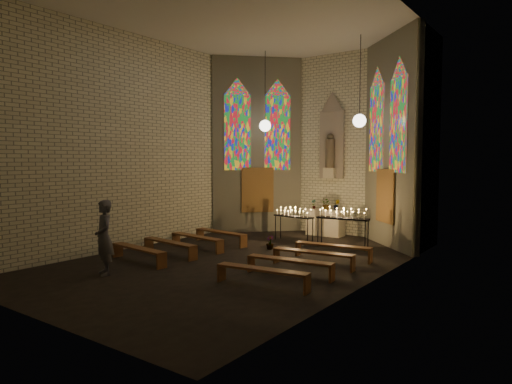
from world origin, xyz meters
TOP-DOWN VIEW (x-y plane):
  - floor at (0.00, 0.00)m, footprint 12.00×12.00m
  - room at (-0.00, 3.37)m, footprint 8.22×12.43m
  - altar at (0.00, 5.45)m, footprint 1.40×0.60m
  - flower_vase_left at (-0.53, 5.48)m, footprint 0.20×0.15m
  - flower_vase_center at (0.06, 5.40)m, footprint 0.48×0.44m
  - flower_vase_right at (0.42, 5.54)m, footprint 0.27×0.25m
  - aisle_flower_pot at (-0.18, 1.90)m, footprint 0.28×0.28m
  - votive_stand_left at (-0.32, 3.60)m, footprint 1.59×0.58m
  - votive_stand_right at (1.64, 3.48)m, footprint 1.74×0.57m
  - pew_left_0 at (-2.14, 1.74)m, footprint 2.29×0.59m
  - pew_right_0 at (2.14, 1.74)m, footprint 2.29×0.59m
  - pew_left_1 at (-2.14, 0.54)m, footprint 2.29×0.59m
  - pew_right_1 at (2.14, 0.54)m, footprint 2.29×0.59m
  - pew_left_2 at (-2.14, -0.66)m, footprint 2.29×0.59m
  - pew_right_2 at (2.14, -0.66)m, footprint 2.29×0.59m
  - pew_left_3 at (-2.14, -1.86)m, footprint 2.29×0.59m
  - pew_right_3 at (2.14, -1.86)m, footprint 2.29×0.59m
  - visitor at (-1.76, -3.25)m, footprint 0.81×0.69m

SIDE VIEW (x-z plane):
  - floor at x=0.00m, z-range 0.00..0.00m
  - aisle_flower_pot at x=-0.18m, z-range 0.00..0.44m
  - pew_left_0 at x=-2.14m, z-range 0.14..0.57m
  - pew_right_0 at x=2.14m, z-range 0.14..0.57m
  - pew_left_1 at x=-2.14m, z-range 0.14..0.57m
  - pew_right_1 at x=2.14m, z-range 0.14..0.57m
  - pew_left_2 at x=-2.14m, z-range 0.14..0.57m
  - pew_right_2 at x=2.14m, z-range 0.14..0.57m
  - pew_left_3 at x=-2.14m, z-range 0.14..0.57m
  - pew_right_3 at x=2.14m, z-range 0.14..0.57m
  - altar at x=0.00m, z-range 0.00..1.00m
  - visitor at x=-1.76m, z-range 0.00..1.90m
  - votive_stand_left at x=-0.32m, z-range 0.41..1.55m
  - votive_stand_right at x=1.64m, z-range 0.45..1.71m
  - flower_vase_left at x=-0.53m, z-range 1.00..1.36m
  - flower_vase_right at x=0.42m, z-range 1.00..1.40m
  - flower_vase_center at x=0.06m, z-range 1.00..1.44m
  - room at x=0.00m, z-range 0.21..7.22m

